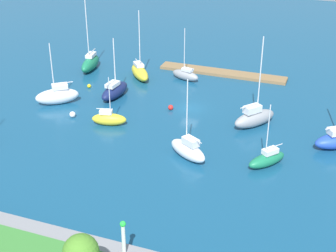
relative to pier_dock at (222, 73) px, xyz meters
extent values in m
plane|color=navy|center=(0.98, 15.59, -0.26)|extent=(160.00, 160.00, 0.00)
cube|color=olive|center=(0.00, 0.00, 0.00)|extent=(22.78, 2.95, 0.51)
cube|color=gray|center=(0.98, 50.20, 0.37)|extent=(68.55, 2.73, 1.24)
cylinder|color=silver|center=(-4.08, 50.20, 2.59)|extent=(0.36, 0.36, 3.20)
sphere|color=green|center=(-4.08, 50.20, 4.44)|extent=(0.56, 0.56, 0.56)
sphere|color=#4C8428|center=(-2.76, 55.28, 5.02)|extent=(3.00, 3.00, 3.00)
ellipsoid|color=white|center=(-3.44, 29.84, 0.80)|extent=(6.22, 4.80, 2.11)
cube|color=silver|center=(-3.86, 30.09, 2.32)|extent=(2.48, 2.14, 0.93)
cylinder|color=silver|center=(-3.18, 29.69, 6.11)|extent=(0.14, 0.14, 8.51)
cylinder|color=silver|center=(-4.38, 30.39, 2.93)|extent=(2.45, 1.51, 0.12)
ellipsoid|color=#19724C|center=(23.11, 6.24, 0.91)|extent=(3.11, 7.37, 2.34)
cube|color=silver|center=(23.19, 5.68, 2.38)|extent=(1.62, 2.73, 0.59)
cylinder|color=silver|center=(23.06, 6.60, 7.46)|extent=(0.17, 0.17, 10.75)
cylinder|color=silver|center=(23.30, 4.95, 2.82)|extent=(0.61, 3.31, 0.14)
ellipsoid|color=yellow|center=(13.00, 7.03, 0.82)|extent=(6.03, 6.50, 2.16)
cube|color=silver|center=(13.35, 6.62, 2.17)|extent=(2.56, 2.68, 0.54)
cylinder|color=silver|center=(12.78, 7.28, 6.85)|extent=(0.16, 0.16, 9.90)
cylinder|color=silver|center=(13.63, 6.30, 2.59)|extent=(1.81, 2.06, 0.13)
ellipsoid|color=gray|center=(-9.48, 18.08, 0.89)|extent=(6.01, 6.89, 2.29)
cube|color=silver|center=(-9.14, 18.52, 2.54)|extent=(2.58, 2.80, 1.01)
cylinder|color=silver|center=(-9.70, 17.80, 7.44)|extent=(0.17, 0.17, 10.81)
cylinder|color=silver|center=(-8.75, 19.04, 3.19)|extent=(2.00, 2.55, 0.13)
cylinder|color=silver|center=(-20.47, 20.92, 2.80)|extent=(2.52, 1.91, 0.15)
ellipsoid|color=#141E4C|center=(13.54, 15.88, 0.81)|extent=(2.99, 7.04, 2.13)
cube|color=silver|center=(13.59, 16.43, 2.17)|extent=(1.64, 2.58, 0.60)
cylinder|color=silver|center=(13.51, 15.54, 5.64)|extent=(0.16, 0.16, 7.54)
cylinder|color=silver|center=(13.65, 17.11, 2.63)|extent=(0.41, 3.15, 0.13)
ellipsoid|color=white|center=(20.83, 21.21, 0.97)|extent=(6.67, 5.93, 2.46)
cube|color=silver|center=(20.41, 20.88, 2.57)|extent=(2.75, 2.58, 0.74)
cylinder|color=silver|center=(21.09, 21.42, 5.88)|extent=(0.16, 0.16, 7.35)
cylinder|color=silver|center=(19.93, 20.51, 3.09)|extent=(2.39, 1.91, 0.13)
ellipsoid|color=#19724C|center=(-13.12, 28.18, 0.54)|extent=(4.80, 5.42, 1.59)
cube|color=silver|center=(-13.40, 27.84, 1.66)|extent=(2.07, 2.22, 0.65)
cylinder|color=silver|center=(-12.95, 28.40, 4.70)|extent=(0.13, 0.13, 6.72)
cylinder|color=silver|center=(-13.77, 27.37, 2.14)|extent=(1.71, 2.13, 0.11)
ellipsoid|color=yellow|center=(10.01, 25.00, 0.63)|extent=(5.24, 2.95, 1.77)
cube|color=silver|center=(10.40, 25.10, 1.80)|extent=(1.99, 1.46, 0.58)
cylinder|color=silver|center=(9.77, 24.93, 4.29)|extent=(0.12, 0.12, 5.55)
cylinder|color=silver|center=(10.74, 25.19, 2.24)|extent=(1.96, 0.61, 0.10)
ellipsoid|color=gray|center=(5.34, 4.88, 0.61)|extent=(5.52, 3.17, 1.74)
cube|color=silver|center=(4.94, 5.00, 1.72)|extent=(2.11, 1.54, 0.48)
cylinder|color=silver|center=(5.59, 4.81, 5.18)|extent=(0.13, 0.13, 7.41)
cylinder|color=silver|center=(4.60, 5.11, 2.11)|extent=(2.01, 0.69, 0.10)
sphere|color=white|center=(16.21, 24.65, 0.19)|extent=(0.89, 0.89, 0.89)
sphere|color=yellow|center=(19.30, 13.86, 0.07)|extent=(0.65, 0.65, 0.65)
sphere|color=red|center=(3.52, 17.20, 0.14)|extent=(0.80, 0.80, 0.80)
camera|label=1|loc=(-20.28, 82.18, 32.50)|focal=53.75mm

